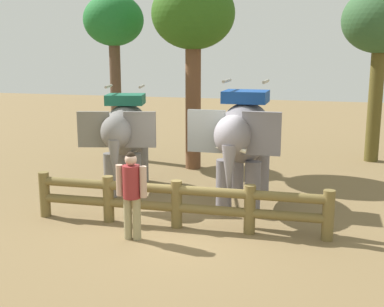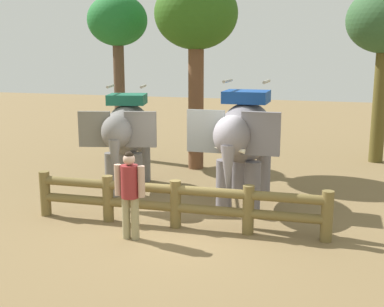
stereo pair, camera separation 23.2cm
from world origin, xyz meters
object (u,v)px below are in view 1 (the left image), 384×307
Objects in this scene: tree_far_left at (381,25)px; tree_far_right at (193,19)px; tree_back_center at (114,26)px; tourist_woman_in_black at (132,189)px; elephant_near_left at (125,133)px; log_fence at (177,201)px; elephant_center at (243,136)px.

tree_far_left is 6.34m from tree_far_right.
tree_far_left reaches higher than tree_back_center.
elephant_near_left is at bearing 115.24° from tourist_woman_in_black.
log_fence is 1.91× the size of elephant_near_left.
tree_back_center is (-8.73, -2.01, -0.02)m from tree_far_left.
tree_back_center is 0.94× the size of tree_far_right.
elephant_center is 0.63× the size of tree_back_center.
elephant_center is 0.59× the size of tree_far_right.
tree_far_right is at bearing 102.10° from log_fence.
tourist_woman_in_black is 0.31× the size of tree_far_left.
elephant_center is 5.10m from tree_far_right.
tree_back_center is at bearing 124.02° from log_fence.
log_fence is 8.51m from tree_back_center.
tree_far_left is at bearing 60.87° from elephant_center.
tourist_woman_in_black is (1.55, -3.29, -0.56)m from elephant_near_left.
elephant_near_left is (-2.21, 2.39, 1.01)m from log_fence.
elephant_near_left reaches higher than tourist_woman_in_black.
elephant_near_left is 0.58× the size of tree_far_left.
tree_far_right reaches higher than tourist_woman_in_black.
elephant_center is (1.07, 2.03, 1.13)m from log_fence.
tree_far_left is 8.96m from tree_back_center.
elephant_center is 0.61× the size of tree_far_left.
log_fence is at bearing -77.90° from tree_far_right.
tourist_woman_in_black is 8.71m from tree_back_center.
tree_back_center is (-1.99, 3.83, 2.99)m from elephant_near_left.
tree_far_right is at bearing 123.05° from elephant_center.
elephant_center is at bearing 62.11° from log_fence.
log_fence is 2.56m from elephant_center.
tree_back_center reaches higher than tourist_woman_in_black.
tree_back_center is at bearing 141.50° from elephant_center.
elephant_near_left is 9.41m from tree_far_left.
elephant_near_left is 0.57× the size of tree_far_right.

